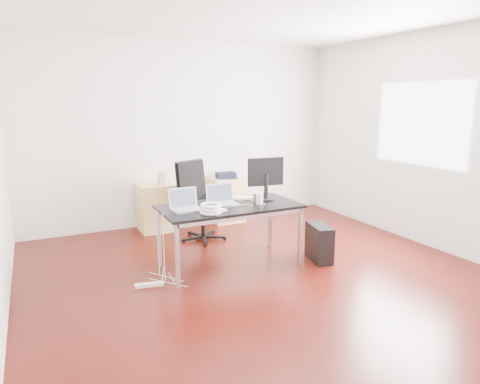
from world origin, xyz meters
name	(u,v)px	position (x,y,z in m)	size (l,w,h in m)	color
room_shell	(266,150)	(0.04, 0.00, 1.40)	(5.00, 5.00, 5.00)	#340A06
desk	(230,210)	(-0.18, 0.45, 0.68)	(1.60, 0.80, 0.73)	black
office_chair	(198,196)	(-0.15, 1.57, 0.61)	(0.62, 0.64, 1.08)	black
filing_cabinet_left	(156,207)	(-0.58, 2.23, 0.35)	(0.50, 0.50, 0.70)	tan
filing_cabinet_right	(226,199)	(0.57, 2.23, 0.35)	(0.50, 0.50, 0.70)	tan
pc_tower	(319,242)	(0.87, 0.13, 0.22)	(0.20, 0.45, 0.44)	black
wastebasket	(174,218)	(-0.29, 2.25, 0.14)	(0.24, 0.24, 0.28)	black
power_strip	(149,285)	(-1.19, 0.28, 0.02)	(0.30, 0.06, 0.04)	white
laptop_left	(186,205)	(-0.70, 0.47, 0.79)	(0.34, 0.27, 0.23)	silver
laptop_right	(222,200)	(-0.24, 0.53, 0.79)	(0.35, 0.28, 0.23)	silver
monitor	(266,176)	(0.34, 0.54, 1.01)	(0.45, 0.26, 0.51)	black
keyboard	(236,198)	(0.02, 0.72, 0.74)	(0.44, 0.14, 0.02)	white
cup_white	(259,199)	(0.16, 0.35, 0.79)	(0.08, 0.08, 0.12)	white
cup_brown	(257,198)	(0.17, 0.44, 0.78)	(0.08, 0.08, 0.10)	#55361D
cable_coil	(211,209)	(-0.52, 0.21, 0.78)	(0.24, 0.24, 0.11)	white
power_adapter	(223,210)	(-0.36, 0.22, 0.74)	(0.07, 0.07, 0.03)	white
speaker	(161,178)	(-0.49, 2.20, 0.79)	(0.09, 0.08, 0.18)	#9E9E9E
navy_garment	(226,175)	(0.57, 2.23, 0.74)	(0.30, 0.24, 0.09)	black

